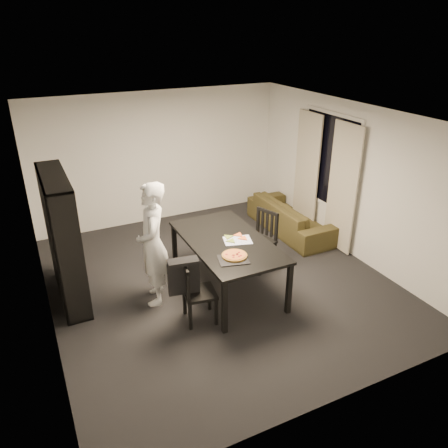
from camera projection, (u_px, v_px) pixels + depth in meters
name	position (u px, v px, depth m)	size (l,w,h in m)	color
room	(218.00, 205.00, 6.41)	(5.01, 5.51, 2.61)	black
window_pane	(329.00, 160.00, 7.80)	(0.02, 1.40, 1.60)	black
window_frame	(329.00, 160.00, 7.80)	(0.03, 1.52, 1.72)	white
curtain_left	(342.00, 189.00, 7.49)	(0.03, 0.70, 2.25)	#BAB49F
curtain_right	(307.00, 172.00, 8.34)	(0.03, 0.70, 2.25)	#BAB49F
bookshelf	(63.00, 239.00, 6.20)	(0.35, 1.50, 1.90)	black
dining_table	(227.00, 245.00, 6.46)	(1.11, 1.99, 0.83)	black
chair_left	(193.00, 289.00, 5.83)	(0.48, 0.48, 0.90)	black
chair_right	(262.00, 235.00, 7.19)	(0.58, 0.58, 0.97)	black
draped_jacket	(184.00, 275.00, 5.70)	(0.43, 0.24, 0.50)	black
person	(153.00, 244.00, 6.13)	(0.67, 0.44, 1.83)	silver
baking_tray	(233.00, 260.00, 5.90)	(0.40, 0.32, 0.01)	black
pepperoni_pizza	(234.00, 255.00, 5.96)	(0.35, 0.35, 0.03)	olive
kitchen_towel	(238.00, 240.00, 6.41)	(0.40, 0.30, 0.01)	white
pizza_slices	(235.00, 238.00, 6.47)	(0.37, 0.31, 0.01)	gold
sofa	(291.00, 217.00, 8.50)	(2.07, 0.81, 0.60)	#383316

